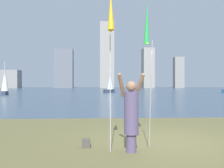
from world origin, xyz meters
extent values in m
cube|color=#384C60|center=(0.00, 62.42, -0.06)|extent=(120.00, 115.16, 0.12)
cube|color=#33301C|center=(0.00, 4.84, -0.02)|extent=(120.00, 0.70, 0.02)
cylinder|color=#594C72|center=(-1.00, -1.04, 0.22)|extent=(0.25, 0.25, 0.44)
cylinder|color=#594C72|center=(-1.00, -1.04, 0.96)|extent=(0.35, 0.35, 1.04)
sphere|color=#936B51|center=(-1.00, -1.04, 1.61)|extent=(0.25, 0.25, 0.25)
cylinder|color=#936B51|center=(-1.23, -0.90, 1.63)|extent=(0.26, 0.40, 0.60)
cylinder|color=#936B51|center=(-0.77, -0.90, 1.63)|extent=(0.26, 0.40, 0.60)
cylinder|color=#B2B2B7|center=(-1.51, -0.91, 1.47)|extent=(0.02, 0.29, 2.92)
cone|color=yellow|center=(-1.51, -1.21, 3.39)|extent=(0.16, 0.24, 0.93)
sphere|color=yellow|center=(-1.51, -1.17, 2.93)|extent=(0.06, 0.06, 0.06)
cylinder|color=#B2B2B7|center=(-0.49, -0.91, 1.37)|extent=(0.02, 0.42, 2.72)
cone|color=green|center=(-0.49, -0.43, 3.32)|extent=(0.16, 0.32, 1.17)
sphere|color=yellow|center=(-0.49, -0.51, 2.74)|extent=(0.06, 0.06, 0.06)
cube|color=#4C4742|center=(-2.13, -0.57, 0.11)|extent=(0.21, 0.20, 0.22)
cube|color=#333D51|center=(-16.24, 30.99, 0.30)|extent=(0.98, 2.25, 0.59)
cylinder|color=silver|center=(-16.24, 30.99, 2.87)|extent=(0.07, 0.07, 4.56)
cone|color=silver|center=(-16.26, 31.15, 2.22)|extent=(1.24, 1.24, 3.26)
cube|color=#333D51|center=(0.15, 39.73, 0.31)|extent=(2.35, 1.68, 0.62)
cylinder|color=silver|center=(0.15, 39.73, 2.78)|extent=(0.07, 0.07, 4.30)
cone|color=white|center=(0.30, 39.82, 2.17)|extent=(1.61, 1.61, 3.09)
cube|color=gray|center=(-38.15, 93.98, 3.66)|extent=(7.86, 5.93, 7.32)
cube|color=slate|center=(-16.46, 95.07, 8.06)|extent=(7.53, 4.16, 16.12)
cube|color=gray|center=(1.49, 97.53, 13.94)|extent=(5.96, 6.38, 27.89)
cube|color=gray|center=(19.12, 96.78, 8.48)|extent=(4.66, 6.56, 16.96)
cube|color=gray|center=(31.79, 94.38, 6.54)|extent=(3.99, 3.25, 13.09)
camera|label=1|loc=(-1.78, -6.96, 1.66)|focal=39.03mm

